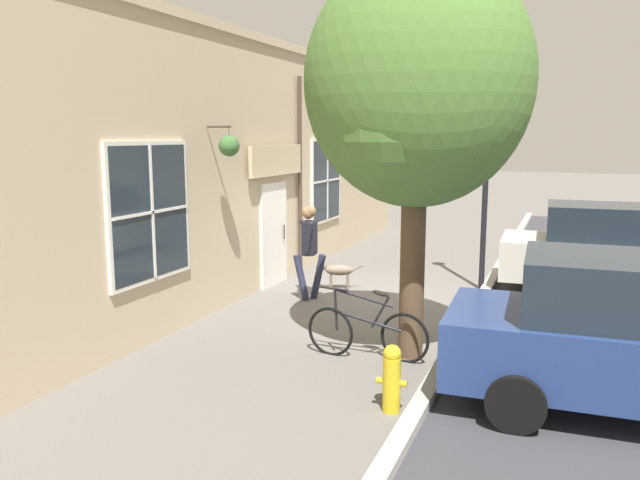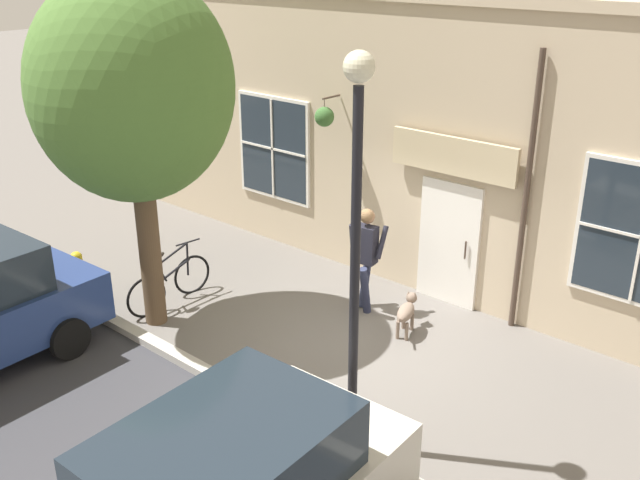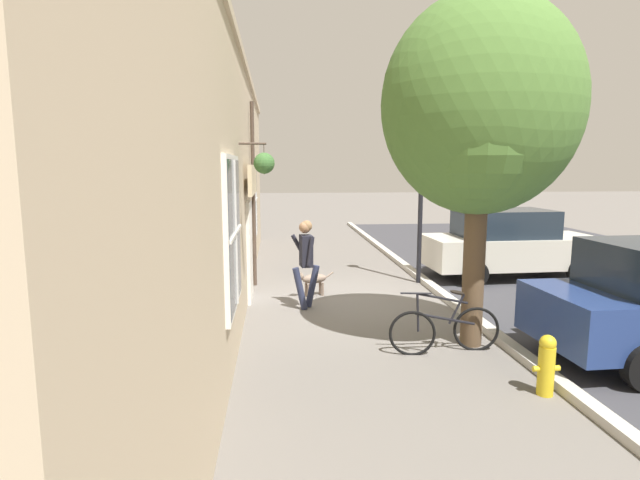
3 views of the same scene
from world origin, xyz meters
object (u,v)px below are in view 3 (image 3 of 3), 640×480
(pedestrian_walking, at_px, (306,255))
(fire_hydrant, at_px, (546,364))
(street_tree_by_curb, at_px, (480,113))
(dog_on_leash, at_px, (312,279))
(leaning_bicycle, at_px, (444,328))
(street_lamp, at_px, (422,156))
(parked_car_mid_block, at_px, (509,244))

(pedestrian_walking, relative_size, fire_hydrant, 2.31)
(street_tree_by_curb, bearing_deg, dog_on_leash, 124.71)
(street_tree_by_curb, relative_size, fire_hydrant, 6.98)
(leaning_bicycle, xyz_separation_m, street_lamp, (0.93, 4.60, 2.68))
(dog_on_leash, xyz_separation_m, street_tree_by_curb, (2.28, -3.29, 3.22))
(street_tree_by_curb, height_order, fire_hydrant, street_tree_by_curb)
(parked_car_mid_block, relative_size, fire_hydrant, 5.67)
(pedestrian_walking, height_order, dog_on_leash, pedestrian_walking)
(street_tree_by_curb, relative_size, parked_car_mid_block, 1.23)
(dog_on_leash, bearing_deg, street_lamp, 21.46)
(parked_car_mid_block, bearing_deg, fire_hydrant, -111.83)
(leaning_bicycle, distance_m, parked_car_mid_block, 6.01)
(dog_on_leash, distance_m, street_lamp, 3.95)
(parked_car_mid_block, xyz_separation_m, fire_hydrant, (-2.59, -6.46, -0.48))
(pedestrian_walking, xyz_separation_m, street_lamp, (2.88, 2.01, 1.98))
(parked_car_mid_block, bearing_deg, leaning_bicycle, -124.17)
(street_tree_by_curb, bearing_deg, parked_car_mid_block, 58.82)
(leaning_bicycle, distance_m, street_lamp, 5.41)
(dog_on_leash, xyz_separation_m, leaning_bicycle, (1.77, -3.54, 0.00))
(parked_car_mid_block, height_order, fire_hydrant, parked_car_mid_block)
(parked_car_mid_block, xyz_separation_m, street_lamp, (-2.43, -0.35, 2.18))
(dog_on_leash, distance_m, fire_hydrant, 5.65)
(fire_hydrant, bearing_deg, street_lamp, 88.52)
(pedestrian_walking, bearing_deg, fire_hydrant, -56.42)
(leaning_bicycle, distance_m, fire_hydrant, 1.70)
(dog_on_leash, bearing_deg, leaning_bicycle, -63.49)
(pedestrian_walking, distance_m, street_tree_by_curb, 4.24)
(fire_hydrant, bearing_deg, pedestrian_walking, 123.58)
(pedestrian_walking, xyz_separation_m, parked_car_mid_block, (5.31, 2.36, -0.20))
(pedestrian_walking, xyz_separation_m, fire_hydrant, (2.72, -4.10, -0.68))
(pedestrian_walking, relative_size, parked_car_mid_block, 0.41)
(dog_on_leash, bearing_deg, pedestrian_walking, -101.05)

